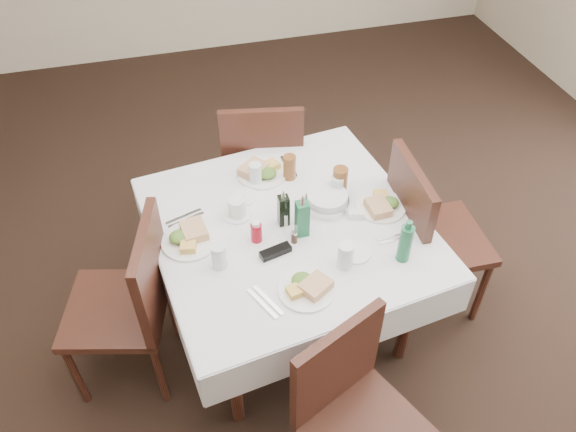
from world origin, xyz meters
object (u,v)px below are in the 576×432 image
Objects in this scene: dining_table at (288,236)px; water_w at (219,256)px; chair_west at (133,298)px; water_s at (345,256)px; ketchup_bottle at (256,232)px; green_bottle at (405,243)px; chair_east at (424,230)px; oil_cruet_dark at (283,209)px; chair_north at (262,159)px; chair_south at (353,406)px; water_n at (255,174)px; water_e at (337,187)px; bread_basket at (327,200)px; coffee_mug at (237,208)px; oil_cruet_green at (302,217)px.

water_w is (-0.37, -0.18, 0.15)m from dining_table.
chair_west reaches higher than water_s.
water_s is 1.13× the size of ketchup_bottle.
water_s is 0.56× the size of green_bottle.
chair_east is 0.80m from oil_cruet_dark.
oil_cruet_dark is at bearing -95.07° from chair_north.
chair_south is (0.03, -0.88, -0.13)m from dining_table.
chair_east is 8.40× the size of water_n.
chair_west is at bearing -171.28° from oil_cruet_dark.
oil_cruet_dark is at bearing -159.06° from water_e.
chair_east is 4.78× the size of oil_cruet_dark.
green_bottle reaches higher than bread_basket.
chair_south reaches higher than coffee_mug.
chair_south reaches higher than ketchup_bottle.
oil_cruet_green is (-0.00, -0.85, 0.30)m from chair_north.
water_w is (-0.42, -0.95, 0.25)m from chair_north.
dining_table is at bearing 19.73° from ketchup_bottle.
water_e is 0.52m from green_bottle.
water_n is at bearing 111.02° from water_s.
chair_north is at bearing 72.88° from water_n.
chair_south is (-0.02, -1.66, -0.03)m from chair_north.
ketchup_bottle is (0.20, 0.12, -0.01)m from water_w.
chair_west is 8.57× the size of ketchup_bottle.
oil_cruet_green is (0.13, -0.43, 0.05)m from water_n.
chair_west is 4.28× the size of green_bottle.
chair_east is 0.57m from bread_basket.
chair_west is at bearing -133.79° from chair_north.
green_bottle is at bearing -6.18° from water_s.
chair_east is at bearing 46.01° from green_bottle.
chair_east is at bearing -50.79° from chair_north.
ketchup_bottle is (-0.15, -0.08, -0.04)m from oil_cruet_dark.
chair_west reaches higher than ketchup_bottle.
water_n is at bearing 32.54° from chair_west.
green_bottle reaches higher than oil_cruet_dark.
bread_basket is at bearing -41.16° from water_n.
water_s reaches higher than water_e.
water_s is at bearing -68.98° from water_n.
green_bottle reaches higher than water_e.
chair_north reaches higher than water_w.
chair_east is 0.93m from ketchup_bottle.
water_n is at bearing 77.65° from ketchup_bottle.
ketchup_bottle is (-0.20, 0.82, 0.27)m from chair_south.
chair_west is (-0.84, -0.88, 0.00)m from chair_north.
chair_north reaches higher than oil_cruet_dark.
green_bottle is (0.42, 0.53, 0.32)m from chair_south.
chair_east is 8.35× the size of water_e.
ketchup_bottle is (-0.17, -0.06, 0.14)m from dining_table.
chair_north is 1.05× the size of chair_south.
water_n is 0.60m from water_w.
water_s reaches higher than water_w.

